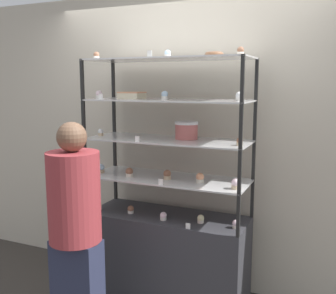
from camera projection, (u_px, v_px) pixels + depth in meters
back_wall at (186, 141)px, 3.51m from camera, size 8.00×0.05×2.60m
display_base at (168, 257)px, 3.31m from camera, size 1.31×0.49×0.73m
display_riser_lower at (168, 180)px, 3.20m from camera, size 1.31×0.49×0.32m
display_riser_middle at (168, 142)px, 3.15m from camera, size 1.31×0.49×0.32m
display_riser_upper at (168, 102)px, 3.10m from camera, size 1.31×0.49×0.32m
display_riser_top at (168, 61)px, 3.05m from camera, size 1.31×0.49×0.32m
layer_cake_centerpiece at (186, 130)px, 3.15m from camera, size 0.19×0.19×0.14m
sheet_cake_frosted at (132, 95)px, 3.25m from camera, size 0.19×0.17×0.06m
cupcake_0 at (99, 206)px, 3.38m from camera, size 0.05×0.05×0.07m
cupcake_1 at (131, 210)px, 3.29m from camera, size 0.05×0.05×0.07m
cupcake_2 at (163, 216)px, 3.13m from camera, size 0.05×0.05×0.07m
cupcake_3 at (201, 219)px, 3.06m from camera, size 0.05×0.05×0.07m
cupcake_4 at (236, 224)px, 2.95m from camera, size 0.05×0.05×0.07m
price_tag_0 at (188, 226)px, 2.94m from camera, size 0.04×0.00×0.04m
cupcake_5 at (101, 169)px, 3.37m from camera, size 0.06×0.06×0.08m
cupcake_6 at (129, 172)px, 3.22m from camera, size 0.06×0.06×0.08m
cupcake_7 at (167, 175)px, 3.14m from camera, size 0.06×0.06×0.08m
cupcake_8 at (200, 178)px, 3.03m from camera, size 0.06×0.06×0.08m
cupcake_9 at (236, 184)px, 2.85m from camera, size 0.06×0.06×0.08m
price_tag_1 at (161, 182)px, 2.97m from camera, size 0.04×0.00×0.04m
cupcake_10 at (101, 132)px, 3.34m from camera, size 0.05×0.05×0.06m
cupcake_11 at (240, 142)px, 2.81m from camera, size 0.05×0.05×0.06m
price_tag_2 at (137, 139)px, 3.00m from camera, size 0.04×0.00×0.04m
cupcake_12 at (99, 95)px, 3.26m from camera, size 0.05×0.05×0.07m
cupcake_13 at (165, 95)px, 3.03m from camera, size 0.05×0.05×0.07m
cupcake_14 at (239, 97)px, 2.78m from camera, size 0.05×0.05×0.07m
price_tag_3 at (101, 97)px, 3.08m from camera, size 0.04×0.00×0.04m
cupcake_15 at (96, 56)px, 3.18m from camera, size 0.05×0.05×0.06m
cupcake_16 at (168, 54)px, 3.00m from camera, size 0.05×0.05×0.06m
cupcake_17 at (241, 51)px, 2.74m from camera, size 0.05×0.05×0.06m
price_tag_4 at (150, 54)px, 2.86m from camera, size 0.04×0.00×0.04m
donut_glazed at (214, 55)px, 2.92m from camera, size 0.14×0.14×0.04m
customer_figure at (75, 225)px, 2.73m from camera, size 0.36×0.36×1.56m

